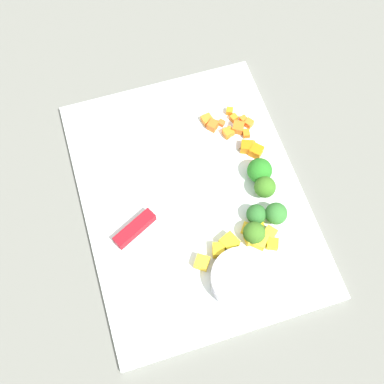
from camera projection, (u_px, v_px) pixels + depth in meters
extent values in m
plane|color=slate|center=(192.00, 197.00, 0.79)|extent=(4.00, 4.00, 0.00)
cube|color=white|center=(192.00, 196.00, 0.79)|extent=(0.47, 0.35, 0.01)
cylinder|color=#BCB7C5|center=(241.00, 279.00, 0.71)|extent=(0.09, 0.09, 0.03)
cube|color=silver|center=(218.00, 158.00, 0.81)|extent=(0.09, 0.15, 0.00)
cube|color=maroon|center=(135.00, 229.00, 0.75)|extent=(0.05, 0.07, 0.02)
cube|color=orange|center=(256.00, 151.00, 0.80)|extent=(0.03, 0.03, 0.02)
cube|color=orange|center=(246.00, 134.00, 0.82)|extent=(0.02, 0.01, 0.01)
cube|color=orange|center=(243.00, 119.00, 0.83)|extent=(0.01, 0.01, 0.01)
cube|color=orange|center=(213.00, 125.00, 0.83)|extent=(0.02, 0.02, 0.02)
cube|color=orange|center=(228.00, 133.00, 0.82)|extent=(0.02, 0.02, 0.01)
cube|color=orange|center=(234.00, 118.00, 0.84)|extent=(0.01, 0.02, 0.01)
cube|color=orange|center=(207.00, 120.00, 0.83)|extent=(0.02, 0.02, 0.01)
cube|color=orange|center=(246.00, 147.00, 0.81)|extent=(0.02, 0.02, 0.02)
cube|color=orange|center=(230.00, 111.00, 0.84)|extent=(0.02, 0.02, 0.01)
cube|color=orange|center=(221.00, 123.00, 0.83)|extent=(0.01, 0.01, 0.01)
cube|color=orange|center=(249.00, 123.00, 0.83)|extent=(0.02, 0.02, 0.01)
cube|color=orange|center=(238.00, 128.00, 0.82)|extent=(0.03, 0.03, 0.02)
cube|color=orange|center=(252.00, 144.00, 0.82)|extent=(0.01, 0.01, 0.01)
cube|color=yellow|center=(272.00, 244.00, 0.74)|extent=(0.02, 0.02, 0.01)
cube|color=yellow|center=(218.00, 250.00, 0.73)|extent=(0.02, 0.02, 0.02)
cube|color=yellow|center=(229.00, 243.00, 0.74)|extent=(0.03, 0.03, 0.02)
cube|color=yellow|center=(251.00, 239.00, 0.74)|extent=(0.02, 0.02, 0.02)
cube|color=yellow|center=(256.00, 222.00, 0.75)|extent=(0.02, 0.02, 0.01)
cube|color=yellow|center=(260.00, 241.00, 0.74)|extent=(0.03, 0.03, 0.02)
cube|color=yellow|center=(247.00, 229.00, 0.75)|extent=(0.02, 0.02, 0.01)
cube|color=yellow|center=(202.00, 262.00, 0.72)|extent=(0.03, 0.03, 0.02)
cube|color=yellow|center=(270.00, 233.00, 0.75)|extent=(0.02, 0.02, 0.01)
cylinder|color=#91AF61|center=(264.00, 191.00, 0.78)|extent=(0.01, 0.01, 0.01)
sphere|color=#39701F|center=(265.00, 187.00, 0.76)|extent=(0.04, 0.04, 0.04)
cylinder|color=#8DB860|center=(255.00, 217.00, 0.76)|extent=(0.01, 0.01, 0.01)
sphere|color=#2A6528|center=(256.00, 214.00, 0.75)|extent=(0.03, 0.03, 0.03)
cylinder|color=#87BE64|center=(274.00, 217.00, 0.76)|extent=(0.01, 0.01, 0.01)
sphere|color=#31712C|center=(276.00, 213.00, 0.74)|extent=(0.04, 0.04, 0.04)
cylinder|color=#86B158|center=(253.00, 236.00, 0.75)|extent=(0.01, 0.01, 0.01)
sphere|color=#396C1F|center=(254.00, 233.00, 0.73)|extent=(0.04, 0.04, 0.04)
cylinder|color=#94B85A|center=(258.00, 175.00, 0.79)|extent=(0.01, 0.01, 0.01)
sphere|color=#25751F|center=(260.00, 170.00, 0.78)|extent=(0.04, 0.04, 0.04)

